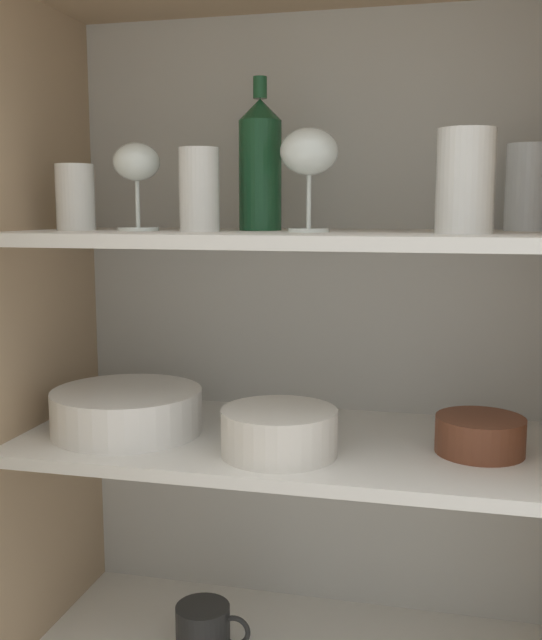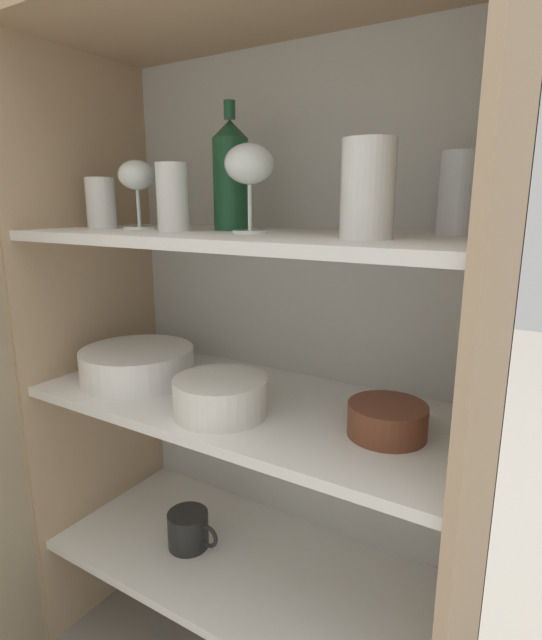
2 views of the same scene
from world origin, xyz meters
TOP-DOWN VIEW (x-y plane):
  - cupboard_back_panel at (0.00, 0.40)m, footprint 0.92×0.02m
  - cupboard_side_left at (-0.45, 0.20)m, footprint 0.02×0.43m
  - cupboard_side_right at (0.45, 0.20)m, footprint 0.02×0.43m
  - cupboard_top_panel at (0.00, 0.20)m, footprint 0.92×0.43m
  - shelf_board_lower at (0.00, 0.20)m, footprint 0.88×0.39m
  - shelf_board_middle at (0.00, 0.20)m, footprint 0.88×0.39m
  - shelf_board_upper at (0.00, 0.20)m, footprint 0.88×0.39m
  - tumbler_glass_0 at (-0.14, 0.15)m, footprint 0.06×0.06m
  - tumbler_glass_1 at (-0.35, 0.16)m, footprint 0.06×0.06m
  - tumbler_glass_2 at (0.36, 0.31)m, footprint 0.07×0.07m
  - tumbler_glass_3 at (0.26, 0.15)m, footprint 0.08×0.08m
  - wine_glass_0 at (0.03, 0.17)m, footprint 0.09×0.09m
  - wine_glass_1 at (-0.25, 0.17)m, footprint 0.08×0.08m
  - wine_bottle at (-0.06, 0.24)m, footprint 0.07×0.07m
  - plate_stack_white at (-0.27, 0.16)m, footprint 0.25×0.25m
  - mixing_bowl_large at (-0.00, 0.11)m, footprint 0.18×0.18m
  - serving_bowl_small at (0.30, 0.19)m, footprint 0.14×0.14m
  - coffee_mug_primary at (-0.14, 0.17)m, footprint 0.13×0.09m

SIDE VIEW (x-z plane):
  - shelf_board_lower at x=0.00m, z-range 0.25..0.27m
  - coffee_mug_primary at x=-0.14m, z-range 0.27..0.36m
  - shelf_board_middle at x=0.00m, z-range 0.64..0.66m
  - cupboard_back_panel at x=0.00m, z-range 0.00..1.37m
  - cupboard_side_left at x=-0.45m, z-range 0.00..1.37m
  - cupboard_side_right at x=0.45m, z-range 0.00..1.37m
  - serving_bowl_small at x=0.30m, z-range 0.66..0.72m
  - plate_stack_white at x=-0.27m, z-range 0.66..0.73m
  - mixing_bowl_large at x=0.00m, z-range 0.66..0.73m
  - shelf_board_upper at x=0.00m, z-range 0.97..0.99m
  - tumbler_glass_1 at x=-0.35m, z-range 0.99..1.10m
  - tumbler_glass_0 at x=-0.14m, z-range 0.99..1.12m
  - tumbler_glass_2 at x=0.36m, z-range 0.99..1.13m
  - tumbler_glass_3 at x=0.26m, z-range 0.99..1.14m
  - wine_glass_1 at x=-0.25m, z-range 1.03..1.17m
  - wine_bottle at x=-0.06m, z-range 0.98..1.22m
  - wine_glass_0 at x=0.03m, z-range 1.03..1.19m
  - cupboard_top_panel at x=0.00m, z-range 1.37..1.39m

